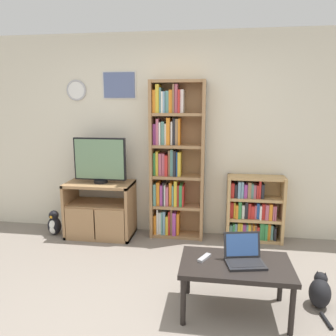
{
  "coord_description": "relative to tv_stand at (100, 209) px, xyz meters",
  "views": [
    {
      "loc": [
        0.58,
        -2.14,
        1.73
      ],
      "look_at": [
        0.1,
        1.14,
        1.07
      ],
      "focal_mm": 35.0,
      "sensor_mm": 36.0,
      "label": 1
    }
  ],
  "objects": [
    {
      "name": "bookshelf_tall",
      "position": [
        0.94,
        0.15,
        0.63
      ],
      "size": [
        0.68,
        0.27,
        2.0
      ],
      "color": "#9E754C",
      "rests_on": "ground_plane"
    },
    {
      "name": "television",
      "position": [
        0.02,
        0.01,
        0.65
      ],
      "size": [
        0.67,
        0.18,
        0.58
      ],
      "color": "black",
      "rests_on": "tv_stand"
    },
    {
      "name": "wall_back",
      "position": [
        0.89,
        0.31,
        0.94
      ],
      "size": [
        6.41,
        0.09,
        2.6
      ],
      "color": "beige",
      "rests_on": "ground_plane"
    },
    {
      "name": "laptop",
      "position": [
        1.73,
        -1.37,
        0.14
      ],
      "size": [
        0.35,
        0.31,
        0.23
      ],
      "rotation": [
        0.0,
        0.0,
        0.21
      ],
      "color": "#232326",
      "rests_on": "coffee_table"
    },
    {
      "name": "cat",
      "position": [
        2.4,
        -1.2,
        -0.23
      ],
      "size": [
        0.23,
        0.45,
        0.3
      ],
      "rotation": [
        0.0,
        0.0,
        -0.27
      ],
      "color": "black",
      "rests_on": "ground_plane"
    },
    {
      "name": "bookshelf_short",
      "position": [
        1.97,
        0.15,
        0.03
      ],
      "size": [
        0.7,
        0.26,
        0.84
      ],
      "color": "tan",
      "rests_on": "ground_plane"
    },
    {
      "name": "coffee_table",
      "position": [
        1.66,
        -1.39,
        0.03
      ],
      "size": [
        0.9,
        0.53,
        0.44
      ],
      "color": "black",
      "rests_on": "ground_plane"
    },
    {
      "name": "ground_plane",
      "position": [
        0.89,
        -1.79,
        -0.36
      ],
      "size": [
        18.0,
        18.0,
        0.0
      ],
      "primitive_type": "plane",
      "color": "gray"
    },
    {
      "name": "remote_near_laptop",
      "position": [
        1.41,
        -1.36,
        0.09
      ],
      "size": [
        0.11,
        0.16,
        0.02
      ],
      "rotation": [
        0.0,
        0.0,
        5.81
      ],
      "color": "#99999E",
      "rests_on": "coffee_table"
    },
    {
      "name": "penguin_figurine",
      "position": [
        -0.62,
        -0.06,
        -0.21
      ],
      "size": [
        0.18,
        0.16,
        0.33
      ],
      "color": "black",
      "rests_on": "ground_plane"
    },
    {
      "name": "tv_stand",
      "position": [
        0.0,
        0.0,
        0.0
      ],
      "size": [
        0.86,
        0.49,
        0.72
      ],
      "color": "#9E754C",
      "rests_on": "ground_plane"
    }
  ]
}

